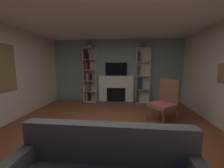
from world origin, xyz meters
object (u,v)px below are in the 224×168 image
(potted_plant, at_px, (90,44))
(vase_with_flowers, at_px, (144,45))
(bookshelf_right, at_px, (141,77))
(coffee_table, at_px, (113,134))
(armchair, at_px, (164,101))
(bookshelf_left, at_px, (89,77))
(tv, at_px, (116,69))
(fireplace, at_px, (116,88))

(potted_plant, relative_size, vase_with_flowers, 0.90)
(bookshelf_right, height_order, coffee_table, bookshelf_right)
(armchair, bearing_deg, bookshelf_left, 144.12)
(tv, xyz_separation_m, potted_plant, (-1.11, -0.12, 1.03))
(fireplace, bearing_deg, bookshelf_left, -179.19)
(armchair, bearing_deg, bookshelf_right, 102.82)
(tv, distance_m, potted_plant, 1.52)
(bookshelf_left, distance_m, armchair, 3.32)
(bookshelf_right, xyz_separation_m, armchair, (0.44, -1.94, -0.50))
(armchair, bearing_deg, coffee_table, -129.90)
(tv, distance_m, vase_with_flowers, 1.48)
(potted_plant, bearing_deg, armchair, -36.22)
(tv, relative_size, coffee_table, 1.26)
(potted_plant, xyz_separation_m, coffee_table, (1.30, -3.43, -2.08))
(potted_plant, bearing_deg, bookshelf_left, 159.66)
(tv, bearing_deg, coffee_table, -86.84)
(vase_with_flowers, relative_size, armchair, 0.29)
(fireplace, relative_size, coffee_table, 2.12)
(fireplace, distance_m, vase_with_flowers, 2.10)
(bookshelf_left, height_order, coffee_table, bookshelf_left)
(bookshelf_right, bearing_deg, vase_with_flowers, -34.27)
(bookshelf_right, bearing_deg, tv, 175.85)
(armchair, height_order, coffee_table, armchair)
(fireplace, distance_m, potted_plant, 2.15)
(tv, bearing_deg, armchair, -53.68)
(armchair, bearing_deg, vase_with_flowers, 101.21)
(bookshelf_left, relative_size, coffee_table, 3.12)
(potted_plant, height_order, vase_with_flowers, vase_with_flowers)
(fireplace, xyz_separation_m, coffee_table, (0.20, -3.48, -0.23))
(fireplace, xyz_separation_m, bookshelf_left, (-1.17, -0.02, 0.49))
(bookshelf_left, bearing_deg, fireplace, 0.81)
(bookshelf_left, height_order, bookshelf_right, same)
(bookshelf_left, relative_size, vase_with_flowers, 6.65)
(bookshelf_right, bearing_deg, potted_plant, -178.81)
(tv, bearing_deg, fireplace, -90.00)
(bookshelf_right, height_order, vase_with_flowers, vase_with_flowers)
(tv, xyz_separation_m, vase_with_flowers, (1.11, -0.12, 0.97))
(potted_plant, relative_size, armchair, 0.26)
(tv, height_order, vase_with_flowers, vase_with_flowers)
(fireplace, bearing_deg, bookshelf_right, 0.19)
(bookshelf_left, bearing_deg, bookshelf_right, 0.52)
(vase_with_flowers, bearing_deg, bookshelf_right, 145.73)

